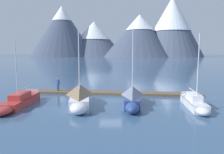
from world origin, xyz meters
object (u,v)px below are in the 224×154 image
at_px(sailboat_nearest_berth, 18,102).
at_px(sailboat_second_berth, 80,96).
at_px(person_on_dock, 58,84).
at_px(sailboat_mid_dock_port, 132,97).
at_px(sailboat_mid_dock_starboard, 195,103).

relative_size(sailboat_nearest_berth, sailboat_second_berth, 0.99).
bearing_deg(person_on_dock, sailboat_nearest_berth, -106.76).
bearing_deg(person_on_dock, sailboat_mid_dock_port, -34.10).
height_order(sailboat_second_berth, sailboat_mid_dock_starboard, sailboat_second_berth).
bearing_deg(sailboat_second_berth, sailboat_mid_dock_starboard, -2.68).
bearing_deg(sailboat_second_berth, person_on_dock, 121.96).
xyz_separation_m(sailboat_nearest_berth, person_on_dock, (2.08, 6.92, 0.75)).
height_order(sailboat_mid_dock_starboard, person_on_dock, sailboat_mid_dock_starboard).
bearing_deg(person_on_dock, sailboat_second_berth, -58.04).
distance_m(sailboat_mid_dock_port, person_on_dock, 11.39).
bearing_deg(sailboat_mid_dock_starboard, sailboat_mid_dock_port, 173.45).
bearing_deg(person_on_dock, sailboat_mid_dock_starboard, -24.56).
relative_size(sailboat_nearest_berth, sailboat_mid_dock_starboard, 1.06).
bearing_deg(sailboat_second_berth, sailboat_nearest_berth, -176.59).
bearing_deg(sailboat_mid_dock_port, sailboat_second_berth, -178.27).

